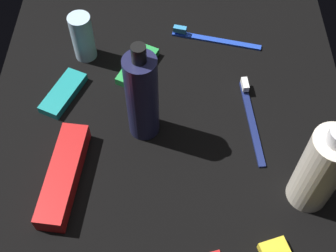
{
  "coord_description": "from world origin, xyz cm",
  "views": [
    {
      "loc": [
        -40.91,
        -0.57,
        63.04
      ],
      "look_at": [
        0.0,
        0.0,
        3.0
      ],
      "focal_mm": 46.79,
      "sensor_mm": 36.0,
      "label": 1
    }
  ],
  "objects_px": {
    "snack_bar_green": "(138,66)",
    "snack_bar_teal": "(63,93)",
    "bodywash_bottle": "(321,169)",
    "toothbrush_navy": "(251,116)",
    "lotion_bottle": "(142,97)",
    "toothbrush_blue": "(211,38)",
    "toothpaste_box_red": "(64,175)",
    "deodorant_stick": "(83,37)"
  },
  "relations": [
    {
      "from": "lotion_bottle",
      "to": "toothpaste_box_red",
      "type": "height_order",
      "value": "lotion_bottle"
    },
    {
      "from": "deodorant_stick",
      "to": "toothpaste_box_red",
      "type": "height_order",
      "value": "deodorant_stick"
    },
    {
      "from": "bodywash_bottle",
      "to": "snack_bar_teal",
      "type": "xyz_separation_m",
      "value": [
        0.19,
        0.41,
        -0.07
      ]
    },
    {
      "from": "toothpaste_box_red",
      "to": "bodywash_bottle",
      "type": "bearing_deg",
      "value": -86.57
    },
    {
      "from": "toothbrush_navy",
      "to": "toothpaste_box_red",
      "type": "relative_size",
      "value": 1.02
    },
    {
      "from": "toothpaste_box_red",
      "to": "toothbrush_blue",
      "type": "bearing_deg",
      "value": -31.41
    },
    {
      "from": "bodywash_bottle",
      "to": "toothbrush_navy",
      "type": "bearing_deg",
      "value": 26.7
    },
    {
      "from": "bodywash_bottle",
      "to": "toothbrush_navy",
      "type": "xyz_separation_m",
      "value": [
        0.15,
        0.07,
        -0.07
      ]
    },
    {
      "from": "snack_bar_teal",
      "to": "snack_bar_green",
      "type": "relative_size",
      "value": 1.0
    },
    {
      "from": "lotion_bottle",
      "to": "toothbrush_blue",
      "type": "xyz_separation_m",
      "value": [
        0.22,
        -0.12,
        -0.08
      ]
    },
    {
      "from": "toothbrush_blue",
      "to": "toothpaste_box_red",
      "type": "distance_m",
      "value": 0.4
    },
    {
      "from": "deodorant_stick",
      "to": "snack_bar_teal",
      "type": "distance_m",
      "value": 0.11
    },
    {
      "from": "toothbrush_blue",
      "to": "toothbrush_navy",
      "type": "bearing_deg",
      "value": -161.8
    },
    {
      "from": "toothbrush_blue",
      "to": "toothpaste_box_red",
      "type": "xyz_separation_m",
      "value": [
        -0.32,
        0.25,
        0.01
      ]
    },
    {
      "from": "deodorant_stick",
      "to": "snack_bar_green",
      "type": "xyz_separation_m",
      "value": [
        -0.03,
        -0.1,
        -0.04
      ]
    },
    {
      "from": "deodorant_stick",
      "to": "lotion_bottle",
      "type": "bearing_deg",
      "value": -144.65
    },
    {
      "from": "deodorant_stick",
      "to": "toothbrush_navy",
      "type": "distance_m",
      "value": 0.34
    },
    {
      "from": "deodorant_stick",
      "to": "snack_bar_green",
      "type": "relative_size",
      "value": 0.92
    },
    {
      "from": "lotion_bottle",
      "to": "snack_bar_teal",
      "type": "relative_size",
      "value": 1.91
    },
    {
      "from": "toothbrush_navy",
      "to": "toothbrush_blue",
      "type": "distance_m",
      "value": 0.2
    },
    {
      "from": "toothbrush_navy",
      "to": "snack_bar_teal",
      "type": "height_order",
      "value": "toothbrush_navy"
    },
    {
      "from": "bodywash_bottle",
      "to": "toothbrush_navy",
      "type": "height_order",
      "value": "bodywash_bottle"
    },
    {
      "from": "lotion_bottle",
      "to": "toothbrush_blue",
      "type": "bearing_deg",
      "value": -29.91
    },
    {
      "from": "lotion_bottle",
      "to": "toothbrush_blue",
      "type": "height_order",
      "value": "lotion_bottle"
    },
    {
      "from": "deodorant_stick",
      "to": "snack_bar_teal",
      "type": "height_order",
      "value": "deodorant_stick"
    },
    {
      "from": "toothbrush_blue",
      "to": "toothpaste_box_red",
      "type": "height_order",
      "value": "toothpaste_box_red"
    },
    {
      "from": "bodywash_bottle",
      "to": "snack_bar_teal",
      "type": "height_order",
      "value": "bodywash_bottle"
    },
    {
      "from": "lotion_bottle",
      "to": "snack_bar_teal",
      "type": "distance_m",
      "value": 0.18
    },
    {
      "from": "bodywash_bottle",
      "to": "deodorant_stick",
      "type": "relative_size",
      "value": 1.85
    },
    {
      "from": "snack_bar_teal",
      "to": "snack_bar_green",
      "type": "height_order",
      "value": "same"
    },
    {
      "from": "toothbrush_blue",
      "to": "snack_bar_teal",
      "type": "height_order",
      "value": "toothbrush_blue"
    },
    {
      "from": "toothbrush_blue",
      "to": "snack_bar_green",
      "type": "relative_size",
      "value": 1.71
    },
    {
      "from": "bodywash_bottle",
      "to": "toothbrush_blue",
      "type": "xyz_separation_m",
      "value": [
        0.34,
        0.14,
        -0.07
      ]
    },
    {
      "from": "lotion_bottle",
      "to": "toothbrush_navy",
      "type": "height_order",
      "value": "lotion_bottle"
    },
    {
      "from": "deodorant_stick",
      "to": "toothbrush_navy",
      "type": "height_order",
      "value": "deodorant_stick"
    },
    {
      "from": "toothbrush_navy",
      "to": "lotion_bottle",
      "type": "bearing_deg",
      "value": 97.59
    },
    {
      "from": "toothbrush_navy",
      "to": "toothbrush_blue",
      "type": "xyz_separation_m",
      "value": [
        0.19,
        0.06,
        0.0
      ]
    },
    {
      "from": "snack_bar_teal",
      "to": "bodywash_bottle",
      "type": "bearing_deg",
      "value": -91.34
    },
    {
      "from": "snack_bar_green",
      "to": "snack_bar_teal",
      "type": "bearing_deg",
      "value": 141.99
    },
    {
      "from": "toothbrush_navy",
      "to": "snack_bar_green",
      "type": "xyz_separation_m",
      "value": [
        0.11,
        0.2,
        0.0
      ]
    },
    {
      "from": "toothbrush_navy",
      "to": "snack_bar_green",
      "type": "distance_m",
      "value": 0.23
    },
    {
      "from": "toothbrush_navy",
      "to": "toothpaste_box_red",
      "type": "bearing_deg",
      "value": 112.4
    }
  ]
}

